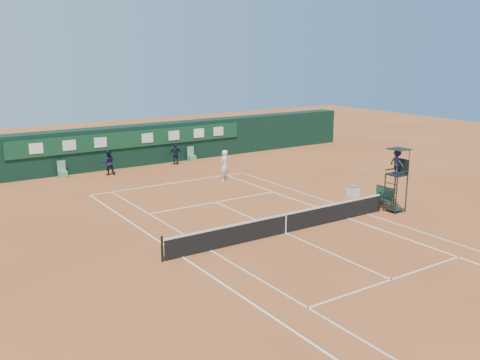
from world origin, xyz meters
name	(u,v)px	position (x,y,z in m)	size (l,w,h in m)	color
ground	(285,233)	(0.00, 0.00, 0.00)	(90.00, 90.00, 0.00)	#BE5E2C
court_lines	(285,233)	(0.00, 0.00, 0.01)	(11.05, 23.85, 0.01)	white
tennis_net	(286,223)	(0.00, 0.00, 0.51)	(12.90, 0.10, 1.10)	black
back_wall	(131,145)	(0.00, 18.74, 1.51)	(40.00, 1.65, 3.00)	black
linesman_chair_left	(63,173)	(-5.50, 17.48, 0.32)	(0.55, 0.50, 1.15)	#598962
linesman_chair_right	(192,157)	(4.50, 17.48, 0.32)	(0.55, 0.50, 1.15)	#598866
umpire_chair	(397,167)	(7.07, -0.46, 2.46)	(0.96, 0.95, 3.42)	black
player_bench	(383,196)	(7.33, 0.61, 0.60)	(0.56, 1.20, 1.10)	#173B2A
tennis_bag	(376,200)	(7.51, 1.26, 0.15)	(0.35, 0.80, 0.30)	black
cooler	(353,191)	(7.44, 2.97, 0.33)	(0.57, 0.57, 0.65)	silver
tennis_ball	(223,191)	(1.63, 8.21, 0.03)	(0.06, 0.06, 0.06)	#C9DA32
player	(224,165)	(3.20, 10.61, 1.03)	(0.75, 0.49, 2.05)	white
ball_kid_left	(108,163)	(-2.60, 16.47, 0.88)	(0.86, 0.67, 1.76)	black
ball_kid_right	(176,154)	(2.90, 17.04, 0.81)	(0.95, 0.40, 1.63)	black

